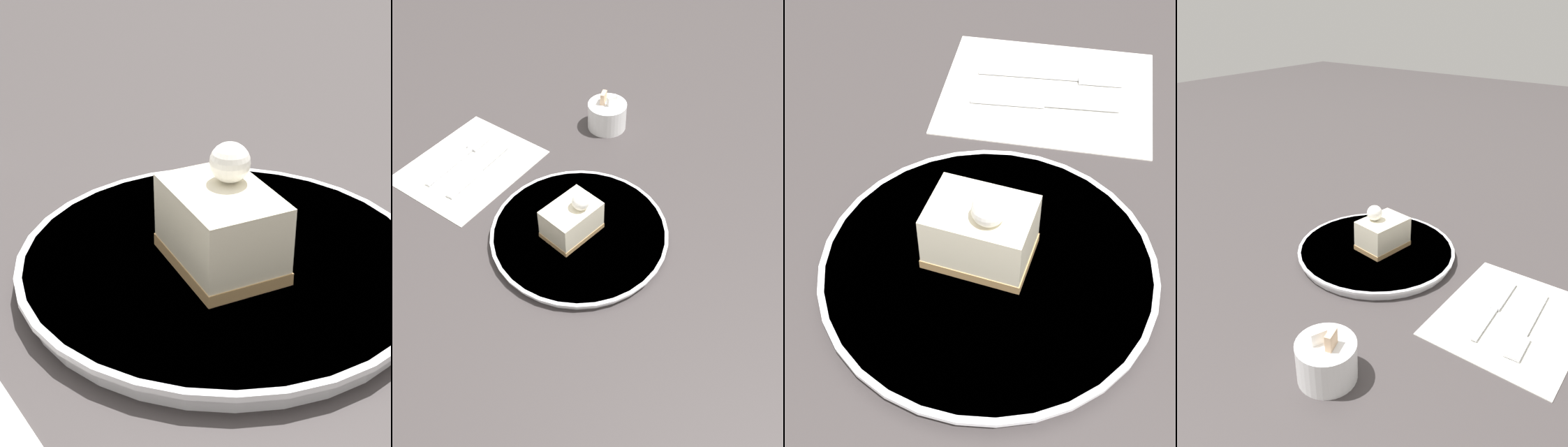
% 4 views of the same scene
% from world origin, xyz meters
% --- Properties ---
extents(ground_plane, '(4.00, 4.00, 0.00)m').
position_xyz_m(ground_plane, '(0.00, 0.00, 0.00)').
color(ground_plane, '#383333').
extents(plate, '(0.28, 0.28, 0.02)m').
position_xyz_m(plate, '(0.02, 0.00, 0.01)').
color(plate, white).
rests_on(plate, ground_plane).
extents(cake_slice, '(0.07, 0.09, 0.08)m').
position_xyz_m(cake_slice, '(0.02, -0.01, 0.05)').
color(cake_slice, '#AD8451').
rests_on(cake_slice, plate).
extents(napkin, '(0.19, 0.23, 0.00)m').
position_xyz_m(napkin, '(-0.24, 0.02, 0.00)').
color(napkin, white).
rests_on(napkin, ground_plane).
extents(fork, '(0.02, 0.16, 0.00)m').
position_xyz_m(fork, '(-0.27, 0.04, 0.00)').
color(fork, '#B2B2B7').
rests_on(fork, napkin).
extents(knife, '(0.02, 0.16, 0.00)m').
position_xyz_m(knife, '(-0.21, 0.01, 0.01)').
color(knife, '#B2B2B7').
rests_on(knife, napkin).
extents(sugar_bowl, '(0.07, 0.07, 0.07)m').
position_xyz_m(sugar_bowl, '(-0.10, 0.27, 0.03)').
color(sugar_bowl, white).
rests_on(sugar_bowl, ground_plane).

